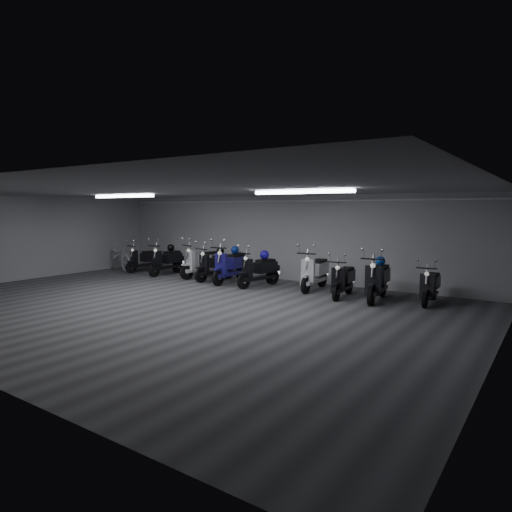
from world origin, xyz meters
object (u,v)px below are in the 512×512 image
Objects in this scene: bicycle at (118,253)px; helmet_3 at (380,261)px; helmet_4 at (264,255)px; scooter_9 at (430,280)px; scooter_2 at (203,257)px; scooter_4 at (230,260)px; scooter_5 at (258,265)px; scooter_6 at (315,266)px; scooter_0 at (144,255)px; scooter_1 at (166,256)px; scooter_7 at (343,274)px; helmet_1 at (220,251)px; helmet_2 at (235,250)px; scooter_3 at (215,260)px; helmet_0 at (171,248)px; scooter_8 at (378,274)px.

bicycle is 7.98× the size of helmet_3.
scooter_9 is at bearing 1.35° from helmet_4.
scooter_4 reaches higher than scooter_2.
scooter_6 is at bearing 28.26° from scooter_5.
helmet_3 is (9.07, 0.01, 0.39)m from scooter_0.
scooter_7 is at bearing -4.39° from scooter_1.
scooter_2 reaches higher than helmet_1.
scooter_4 is 0.41m from helmet_2.
helmet_3 is (10.31, 0.21, 0.36)m from bicycle.
scooter_3 is 0.92× the size of scooter_4.
helmet_1 is at bearing 178.36° from helmet_3.
scooter_0 is 3.59m from helmet_1.
scooter_5 reaches higher than helmet_3.
scooter_2 is 1.06× the size of scooter_3.
scooter_6 is 1.23m from scooter_7.
scooter_5 is (5.39, -0.25, 0.04)m from scooter_0.
scooter_7 is 6.52× the size of helmet_0.
helmet_4 is at bearing 6.70° from scooter_0.
scooter_3 is 1.86m from scooter_5.
scooter_4 is at bearing 171.45° from scooter_7.
helmet_4 is at bearing 90.00° from scooter_5.
helmet_4 is at bearing -74.73° from bicycle.
scooter_7 is at bearing 12.00° from scooter_2.
scooter_1 is at bearing -171.99° from scooter_3.
scooter_8 is at bearing -17.08° from scooter_6.
scooter_9 is (10.31, 0.10, -0.03)m from scooter_0.
scooter_5 reaches higher than scooter_0.
scooter_8 reaches higher than scooter_5.
scooter_7 reaches higher than helmet_0.
scooter_1 is 2.33m from helmet_1.
scooter_1 reaches higher than scooter_5.
helmet_1 is (-5.53, 0.42, 0.25)m from scooter_8.
scooter_0 is at bearing -160.58° from scooter_2.
helmet_3 is at bearing -0.94° from scooter_4.
scooter_6 reaches higher than scooter_0.
scooter_2 reaches higher than helmet_3.
scooter_0 is 0.93× the size of scooter_1.
scooter_2 is 1.20× the size of scooter_9.
helmet_0 is (-0.01, 0.25, 0.29)m from scooter_1.
scooter_6 is 7.31× the size of helmet_0.
scooter_2 is at bearing 165.60° from scooter_4.
helmet_4 is at bearing -179.70° from helmet_3.
scooter_6 is 2.04m from helmet_3.
helmet_3 is (4.83, 0.17, 0.28)m from scooter_4.
scooter_9 is at bearing -0.45° from scooter_4.
scooter_7 is at bearing -6.10° from helmet_1.
scooter_6 is (4.24, 0.07, -0.01)m from scooter_2.
helmet_1 is (-1.82, 0.42, 0.30)m from scooter_5.
scooter_5 is (2.57, -0.38, -0.05)m from scooter_2.
scooter_5 is 1.28m from helmet_2.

